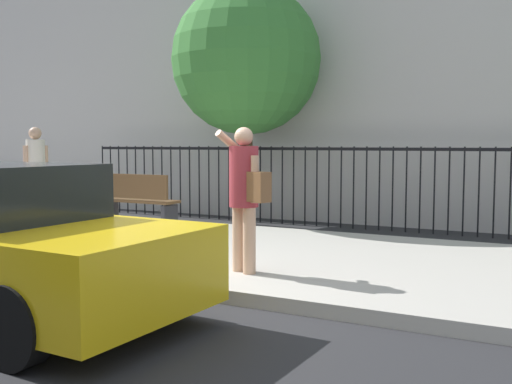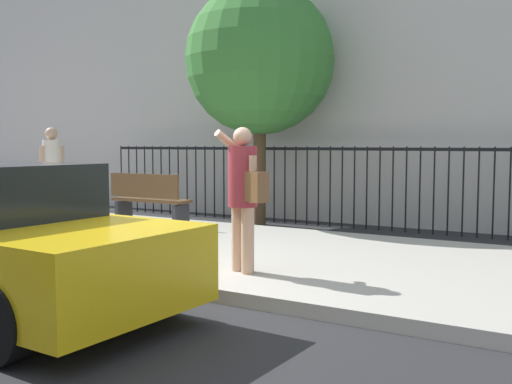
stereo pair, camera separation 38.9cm
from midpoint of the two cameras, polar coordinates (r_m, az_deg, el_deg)
The scene contains 7 objects.
ground_plane at distance 6.80m, azimuth -12.08°, elevation -9.47°, with size 60.00×60.00×0.00m, color #28282B.
sidewalk at distance 8.55m, azimuth -2.51°, elevation -5.97°, with size 28.00×4.40×0.15m, color #B2ADA3.
iron_fence at distance 11.76m, azimuth 6.65°, elevation 1.55°, with size 12.03×0.04×1.60m.
pedestrian_on_phone at distance 6.85m, azimuth -2.67°, elevation 0.32°, with size 0.72×0.55×1.69m.
pedestrian_walking at distance 11.97m, azimuth -21.23°, elevation 2.15°, with size 0.41×0.48×1.81m.
street_bench at distance 11.18m, azimuth -12.44°, elevation -0.59°, with size 1.60×0.45×0.95m.
street_tree_mid at distance 12.13m, azimuth -1.89°, elevation 12.52°, with size 2.99×2.99×4.82m.
Camera 1 is at (4.09, -5.13, 1.64)m, focal length 41.69 mm.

